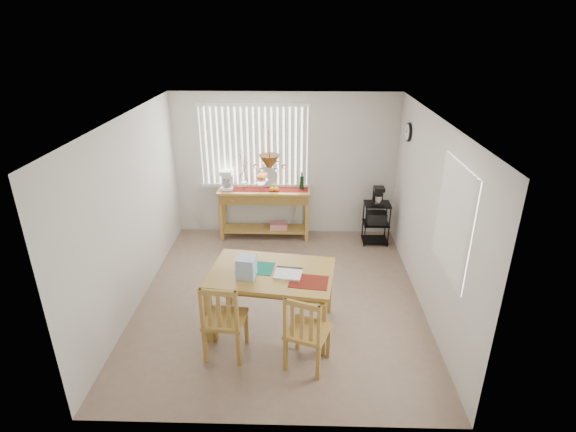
{
  "coord_description": "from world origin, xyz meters",
  "views": [
    {
      "loc": [
        0.27,
        -5.51,
        3.7
      ],
      "look_at": [
        0.1,
        0.55,
        1.05
      ],
      "focal_mm": 28.0,
      "sensor_mm": 36.0,
      "label": 1
    }
  ],
  "objects_px": {
    "sideboard": "(265,202)",
    "dining_table": "(271,278)",
    "wire_cart": "(376,219)",
    "cart_items": "(378,196)",
    "chair_right": "(307,332)",
    "chair_left": "(224,320)"
  },
  "relations": [
    {
      "from": "sideboard",
      "to": "dining_table",
      "type": "distance_m",
      "value": 2.67
    },
    {
      "from": "cart_items",
      "to": "chair_right",
      "type": "bearing_deg",
      "value": -111.56
    },
    {
      "from": "dining_table",
      "to": "chair_right",
      "type": "distance_m",
      "value": 0.9
    },
    {
      "from": "wire_cart",
      "to": "chair_right",
      "type": "bearing_deg",
      "value": -111.61
    },
    {
      "from": "wire_cart",
      "to": "chair_left",
      "type": "height_order",
      "value": "chair_left"
    },
    {
      "from": "cart_items",
      "to": "chair_left",
      "type": "distance_m",
      "value": 3.79
    },
    {
      "from": "sideboard",
      "to": "dining_table",
      "type": "relative_size",
      "value": 1.0
    },
    {
      "from": "wire_cart",
      "to": "chair_right",
      "type": "xyz_separation_m",
      "value": [
        -1.27,
        -3.2,
        0.02
      ]
    },
    {
      "from": "chair_right",
      "to": "cart_items",
      "type": "bearing_deg",
      "value": 68.44
    },
    {
      "from": "sideboard",
      "to": "wire_cart",
      "type": "bearing_deg",
      "value": -5.71
    },
    {
      "from": "dining_table",
      "to": "chair_right",
      "type": "xyz_separation_m",
      "value": [
        0.44,
        -0.74,
        -0.25
      ]
    },
    {
      "from": "chair_left",
      "to": "wire_cart",
      "type": "bearing_deg",
      "value": 53.71
    },
    {
      "from": "wire_cart",
      "to": "chair_right",
      "type": "relative_size",
      "value": 0.78
    },
    {
      "from": "sideboard",
      "to": "wire_cart",
      "type": "height_order",
      "value": "sideboard"
    },
    {
      "from": "dining_table",
      "to": "chair_right",
      "type": "bearing_deg",
      "value": -59.47
    },
    {
      "from": "wire_cart",
      "to": "chair_right",
      "type": "distance_m",
      "value": 3.45
    },
    {
      "from": "cart_items",
      "to": "chair_left",
      "type": "height_order",
      "value": "cart_items"
    },
    {
      "from": "wire_cart",
      "to": "cart_items",
      "type": "height_order",
      "value": "cart_items"
    },
    {
      "from": "chair_right",
      "to": "wire_cart",
      "type": "bearing_deg",
      "value": 68.39
    },
    {
      "from": "cart_items",
      "to": "dining_table",
      "type": "relative_size",
      "value": 0.19
    },
    {
      "from": "sideboard",
      "to": "cart_items",
      "type": "relative_size",
      "value": 5.25
    },
    {
      "from": "cart_items",
      "to": "dining_table",
      "type": "bearing_deg",
      "value": -124.66
    }
  ]
}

